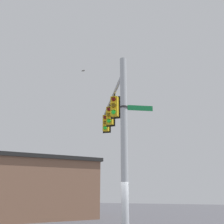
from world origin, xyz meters
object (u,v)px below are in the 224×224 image
Objects in this scene: traffic_light_mid_inner at (110,116)px; bird_flying at (83,71)px; traffic_light_nearest_pole at (114,106)px; traffic_light_mid_outer at (106,123)px; street_name_sign at (131,108)px.

bird_flying is at bearing -27.39° from traffic_light_mid_inner.
traffic_light_nearest_pole is 1.77m from traffic_light_mid_inner.
traffic_light_nearest_pole is at bearing 117.54° from traffic_light_mid_outer.
traffic_light_nearest_pole is at bearing 138.91° from bird_flying.
street_name_sign is 5.00× the size of bird_flying.
traffic_light_mid_inner is at bearing 152.61° from bird_flying.
traffic_light_mid_inner is 1.01× the size of street_name_sign.
bird_flying reaches higher than traffic_light_mid_inner.
bird_flying reaches higher than traffic_light_nearest_pole.
traffic_light_mid_outer is 4.15m from bird_flying.
traffic_light_nearest_pole is 5.07× the size of bird_flying.
traffic_light_nearest_pole is 5.74m from bird_flying.
traffic_light_mid_inner is at bearing -62.46° from traffic_light_nearest_pole.
street_name_sign is (-1.42, 1.99, -0.82)m from traffic_light_nearest_pole.
traffic_light_mid_inner is (0.82, -1.57, 0.00)m from traffic_light_nearest_pole.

